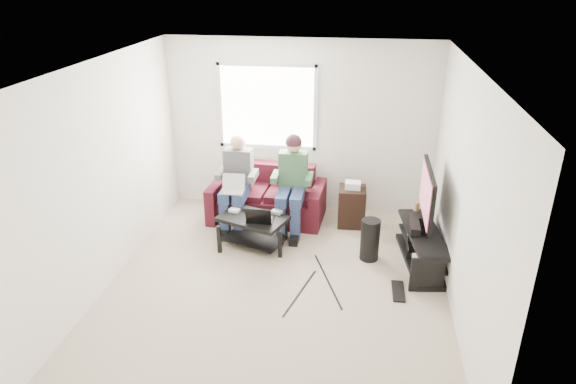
{
  "coord_description": "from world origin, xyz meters",
  "views": [
    {
      "loc": [
        0.9,
        -5.08,
        3.52
      ],
      "look_at": [
        0.05,
        0.6,
        0.97
      ],
      "focal_mm": 32.0,
      "sensor_mm": 36.0,
      "label": 1
    }
  ],
  "objects": [
    {
      "name": "floor",
      "position": [
        0.0,
        0.0,
        0.0
      ],
      "size": [
        4.5,
        4.5,
        0.0
      ],
      "primitive_type": "plane",
      "color": "#B5A98C",
      "rests_on": "ground"
    },
    {
      "name": "ceiling",
      "position": [
        0.0,
        0.0,
        2.6
      ],
      "size": [
        4.5,
        4.5,
        0.0
      ],
      "primitive_type": "plane",
      "rotation": [
        3.14,
        0.0,
        0.0
      ],
      "color": "white",
      "rests_on": "wall_back"
    },
    {
      "name": "wall_back",
      "position": [
        0.0,
        2.25,
        1.3
      ],
      "size": [
        4.5,
        0.0,
        4.5
      ],
      "primitive_type": "plane",
      "rotation": [
        1.57,
        0.0,
        0.0
      ],
      "color": "silver",
      "rests_on": "floor"
    },
    {
      "name": "wall_front",
      "position": [
        0.0,
        -2.25,
        1.3
      ],
      "size": [
        4.5,
        0.0,
        4.5
      ],
      "primitive_type": "plane",
      "rotation": [
        -1.57,
        0.0,
        0.0
      ],
      "color": "silver",
      "rests_on": "floor"
    },
    {
      "name": "wall_left",
      "position": [
        -2.0,
        0.0,
        1.3
      ],
      "size": [
        0.0,
        4.5,
        4.5
      ],
      "primitive_type": "plane",
      "rotation": [
        1.57,
        0.0,
        1.57
      ],
      "color": "silver",
      "rests_on": "floor"
    },
    {
      "name": "wall_right",
      "position": [
        2.0,
        0.0,
        1.3
      ],
      "size": [
        0.0,
        4.5,
        4.5
      ],
      "primitive_type": "plane",
      "rotation": [
        1.57,
        0.0,
        -1.57
      ],
      "color": "silver",
      "rests_on": "floor"
    },
    {
      "name": "window",
      "position": [
        -0.5,
        2.23,
        1.6
      ],
      "size": [
        1.48,
        0.04,
        1.28
      ],
      "color": "white",
      "rests_on": "wall_back"
    },
    {
      "name": "sofa",
      "position": [
        -0.43,
        1.8,
        0.3
      ],
      "size": [
        1.71,
        0.88,
        0.78
      ],
      "color": "#441121",
      "rests_on": "floor"
    },
    {
      "name": "person_left",
      "position": [
        -0.83,
        1.52,
        0.72
      ],
      "size": [
        0.4,
        0.7,
        1.32
      ],
      "color": "navy",
      "rests_on": "sofa"
    },
    {
      "name": "person_right",
      "position": [
        -0.03,
        1.54,
        0.78
      ],
      "size": [
        0.4,
        0.71,
        1.36
      ],
      "color": "navy",
      "rests_on": "sofa"
    },
    {
      "name": "laptop_silver",
      "position": [
        -0.83,
        1.27,
        0.69
      ],
      "size": [
        0.35,
        0.26,
        0.24
      ],
      "primitive_type": null,
      "rotation": [
        0.0,
        0.0,
        -0.13
      ],
      "color": "silver",
      "rests_on": "person_left"
    },
    {
      "name": "coffee_table",
      "position": [
        -0.47,
        0.91,
        0.32
      ],
      "size": [
        1.01,
        0.8,
        0.44
      ],
      "color": "black",
      "rests_on": "floor"
    },
    {
      "name": "laptop_black",
      "position": [
        -0.35,
        0.83,
        0.56
      ],
      "size": [
        0.39,
        0.32,
        0.24
      ],
      "primitive_type": null,
      "rotation": [
        0.0,
        0.0,
        -0.27
      ],
      "color": "black",
      "rests_on": "coffee_table"
    },
    {
      "name": "controller_a",
      "position": [
        -0.75,
        1.03,
        0.46
      ],
      "size": [
        0.16,
        0.12,
        0.04
      ],
      "primitive_type": "cube",
      "rotation": [
        0.0,
        0.0,
        -0.26
      ],
      "color": "silver",
      "rests_on": "coffee_table"
    },
    {
      "name": "controller_b",
      "position": [
        -0.57,
        1.09,
        0.46
      ],
      "size": [
        0.16,
        0.14,
        0.04
      ],
      "primitive_type": "cube",
      "rotation": [
        0.0,
        0.0,
        -0.44
      ],
      "color": "black",
      "rests_on": "coffee_table"
    },
    {
      "name": "controller_c",
      "position": [
        -0.17,
        1.06,
        0.46
      ],
      "size": [
        0.16,
        0.13,
        0.04
      ],
      "primitive_type": "cube",
      "rotation": [
        0.0,
        0.0,
        -0.33
      ],
      "color": "gray",
      "rests_on": "coffee_table"
    },
    {
      "name": "tv_stand",
      "position": [
        1.76,
        0.8,
        0.2
      ],
      "size": [
        0.58,
        1.38,
        0.44
      ],
      "color": "black",
      "rests_on": "floor"
    },
    {
      "name": "tv",
      "position": [
        1.75,
        0.9,
        0.9
      ],
      "size": [
        0.12,
        1.1,
        0.81
      ],
      "color": "black",
      "rests_on": "tv_stand"
    },
    {
      "name": "soundbar",
      "position": [
        1.64,
        0.9,
        0.49
      ],
      "size": [
        0.12,
        0.5,
        0.1
      ],
      "primitive_type": "cube",
      "color": "black",
      "rests_on": "tv_stand"
    },
    {
      "name": "drink_cup",
      "position": [
        1.71,
        1.43,
        0.5
      ],
      "size": [
        0.08,
        0.08,
        0.12
      ],
      "primitive_type": "cylinder",
      "color": "#B37F4D",
      "rests_on": "tv_stand"
    },
    {
      "name": "console_white",
      "position": [
        1.76,
        0.4,
        0.27
      ],
      "size": [
        0.3,
        0.22,
        0.06
      ],
      "primitive_type": "cube",
      "color": "silver",
      "rests_on": "tv_stand"
    },
    {
      "name": "console_grey",
      "position": [
        1.76,
        1.1,
        0.28
      ],
      "size": [
        0.34,
        0.26,
        0.08
      ],
      "primitive_type": "cube",
      "color": "gray",
      "rests_on": "tv_stand"
    },
    {
      "name": "console_black",
      "position": [
        1.76,
        0.75,
        0.27
      ],
      "size": [
        0.38,
        0.3,
        0.07
      ],
      "primitive_type": "cube",
      "color": "black",
      "rests_on": "tv_stand"
    },
    {
      "name": "subwoofer",
      "position": [
        1.09,
        0.8,
        0.28
      ],
      "size": [
        0.25,
        0.25,
        0.56
      ],
      "primitive_type": "cylinder",
      "color": "black",
      "rests_on": "floor"
    },
    {
      "name": "keyboard_floor",
      "position": [
        1.44,
        0.09,
        0.01
      ],
      "size": [
        0.15,
        0.43,
        0.02
      ],
      "primitive_type": "cube",
      "rotation": [
        0.0,
        0.0,
        0.02
      ],
      "color": "black",
      "rests_on": "floor"
    },
    {
      "name": "end_table",
      "position": [
        0.83,
        1.74,
        0.3
      ],
      "size": [
        0.39,
        0.39,
        0.68
      ],
      "color": "black",
      "rests_on": "floor"
    }
  ]
}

